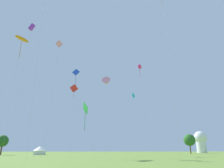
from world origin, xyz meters
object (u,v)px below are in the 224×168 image
kite_green_diamond (85,109)px  kite_red_diamond (74,90)px  observatory_dome (201,141)px  kite_orange_parafoil (22,39)px  kite_pink_diamond (59,47)px  tree_distant_left (189,140)px  kite_magenta_parafoil (140,67)px  kite_cyan_diamond (133,96)px  kite_purple_box (32,27)px  kite_pink_delta (106,82)px  festival_tent_left (40,150)px  tree_distant_right (2,141)px  kite_blue_diamond (76,74)px

kite_green_diamond → kite_red_diamond: size_ratio=0.70×
kite_red_diamond → observatory_dome: 89.24m
kite_orange_parafoil → kite_pink_diamond: bearing=-27.8°
tree_distant_left → observatory_dome: bearing=51.7°
kite_pink_diamond → kite_red_diamond: (4.26, -4.29, -11.29)m
kite_magenta_parafoil → kite_cyan_diamond: bearing=88.5°
kite_purple_box → kite_red_diamond: (13.87, -14.82, -22.43)m
kite_pink_delta → kite_purple_box: (-21.79, -0.20, 15.61)m
kite_pink_delta → tree_distant_left: size_ratio=2.78×
kite_cyan_diamond → tree_distant_left: bearing=40.8°
kite_red_diamond → observatory_dome: bearing=45.9°
kite_red_diamond → observatory_dome: (61.94, 63.91, -6.61)m
kite_pink_diamond → kite_purple_box: kite_purple_box is taller
kite_pink_diamond → kite_purple_box: size_ratio=0.71×
kite_magenta_parafoil → kite_purple_box: bearing=167.4°
tree_distant_left → kite_pink_delta: bearing=-143.9°
kite_orange_parafoil → festival_tent_left: kite_orange_parafoil is taller
kite_pink_delta → kite_cyan_diamond: 8.95m
kite_pink_delta → kite_purple_box: bearing=-179.5°
observatory_dome → tree_distant_right: size_ratio=1.91×
kite_pink_diamond → kite_purple_box: 18.09m
kite_magenta_parafoil → kite_blue_diamond: size_ratio=1.03×
kite_magenta_parafoil → festival_tent_left: kite_magenta_parafoil is taller
kite_green_diamond → tree_distant_right: (-23.85, 29.97, -4.38)m
kite_blue_diamond → kite_pink_delta: bearing=26.7°
kite_pink_delta → kite_magenta_parafoil: bearing=-41.1°
kite_pink_delta → kite_pink_diamond: bearing=-138.7°
tree_distant_right → kite_red_diamond: bearing=-51.8°
kite_pink_diamond → festival_tent_left: bearing=104.9°
kite_pink_diamond → observatory_dome: 90.87m
observatory_dome → kite_cyan_diamond: bearing=-134.5°
observatory_dome → kite_purple_box: bearing=-147.1°
kite_magenta_parafoil → tree_distant_left: 46.91m
kite_magenta_parafoil → observatory_dome: (46.22, 55.70, -15.67)m
kite_pink_delta → tree_distant_left: kite_pink_delta is taller
festival_tent_left → kite_cyan_diamond: bearing=-24.2°
kite_pink_diamond → kite_pink_delta: bearing=41.3°
kite_orange_parafoil → kite_cyan_diamond: kite_orange_parafoil is taller
kite_purple_box → tree_distant_right: 34.39m
kite_magenta_parafoil → kite_purple_box: kite_purple_box is taller
kite_orange_parafoil → tree_distant_left: kite_orange_parafoil is taller
kite_magenta_parafoil → kite_green_diamond: (-13.33, -10.86, -13.37)m
kite_cyan_diamond → festival_tent_left: bearing=155.8°
kite_pink_diamond → tree_distant_left: 64.00m
kite_orange_parafoil → kite_blue_diamond: kite_orange_parafoil is taller
kite_cyan_diamond → observatory_dome: 66.36m
kite_pink_delta → kite_cyan_diamond: (8.03, 2.13, -3.33)m
kite_cyan_diamond → festival_tent_left: size_ratio=4.39×
kite_blue_diamond → kite_cyan_diamond: bearing=21.1°
kite_orange_parafoil → kite_blue_diamond: size_ratio=1.35×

